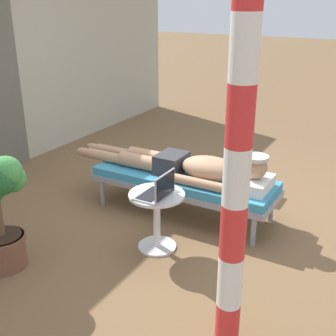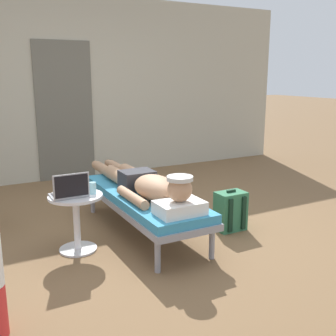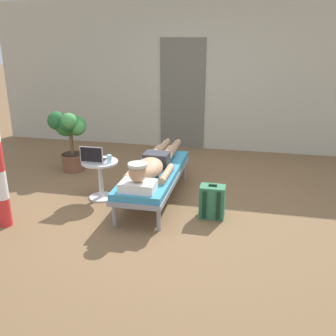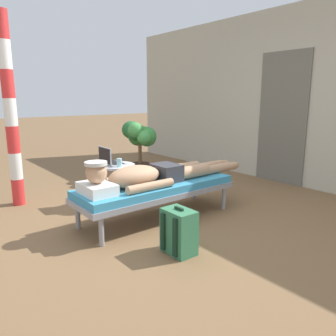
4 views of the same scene
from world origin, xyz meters
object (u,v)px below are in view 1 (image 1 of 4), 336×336
Objects in this scene: side_table at (157,211)px; drink_glass at (169,182)px; laptop at (158,191)px; lounge_chair at (184,181)px; porch_post at (237,177)px; person_reclining at (189,166)px; backpack at (245,174)px.

drink_glass is (0.15, -0.03, 0.22)m from side_table.
laptop is 2.94× the size of drink_glass.
porch_post is at bearing -144.02° from lounge_chair.
person_reclining is 1.94m from porch_post.
person_reclining is 0.78m from laptop.
laptop is (-0.06, -0.05, 0.23)m from side_table.
laptop is at bearing -172.41° from person_reclining.
drink_glass is at bearing 171.25° from backpack.
porch_post is at bearing -128.25° from laptop.
person_reclining reaches higher than backpack.
side_table is at bearing -175.86° from person_reclining.
side_table is (-0.71, -0.05, -0.16)m from person_reclining.
laptop reaches higher than drink_glass.
laptop is 0.21m from drink_glass.
person_reclining is 4.15× the size of side_table.
lounge_chair is 2.04m from porch_post.
side_table is at bearing -171.26° from lounge_chair.
laptop is 1.33m from porch_post.
laptop is at bearing -175.40° from drink_glass.
person_reclining is at bearing 8.70° from drink_glass.
lounge_chair is at bearing 14.36° from drink_glass.
backpack is at bearing -7.00° from laptop.
porch_post is (-1.51, -1.04, 0.66)m from person_reclining.
drink_glass is at bearing -12.90° from side_table.
side_table is at bearing 51.05° from porch_post.
lounge_chair is 0.72m from side_table.
porch_post is at bearing -134.87° from drink_glass.
laptop is at bearing 51.75° from porch_post.
porch_post is (-0.95, -0.95, 0.60)m from drink_glass.
side_table is at bearing 170.84° from backpack.
porch_post reaches higher than lounge_chair.
person_reclining reaches higher than side_table.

